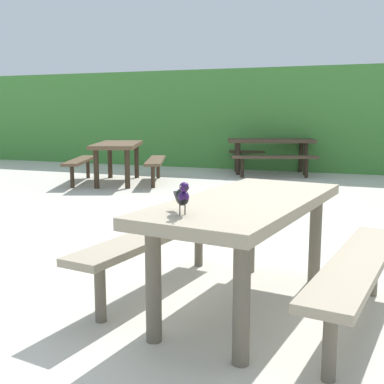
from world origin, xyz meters
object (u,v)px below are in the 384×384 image
object	(u,v)px
picnic_table_far_centre	(270,148)
picnic_table_mid_right	(118,153)
bird_grackle	(182,196)
picnic_table_foreground	(247,226)

from	to	relation	value
picnic_table_far_centre	picnic_table_mid_right	bearing A→B (deg)	-134.42
picnic_table_mid_right	picnic_table_far_centre	xyz separation A→B (m)	(2.36, 2.40, 0.00)
bird_grackle	picnic_table_mid_right	distance (m)	6.57
bird_grackle	picnic_table_mid_right	xyz separation A→B (m)	(-3.51, 5.55, -0.29)
picnic_table_mid_right	picnic_table_far_centre	size ratio (longest dim) A/B	1.02
bird_grackle	picnic_table_far_centre	bearing A→B (deg)	98.23
picnic_table_foreground	bird_grackle	distance (m)	0.73
picnic_table_foreground	picnic_table_mid_right	xyz separation A→B (m)	(-3.70, 4.91, 0.00)
picnic_table_foreground	picnic_table_far_centre	size ratio (longest dim) A/B	0.90
bird_grackle	picnic_table_foreground	bearing A→B (deg)	72.95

